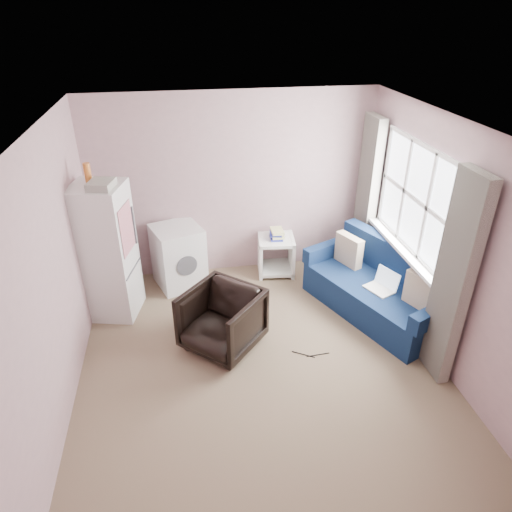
{
  "coord_description": "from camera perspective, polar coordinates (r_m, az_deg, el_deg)",
  "views": [
    {
      "loc": [
        -0.69,
        -3.67,
        3.42
      ],
      "look_at": [
        0.05,
        0.6,
        1.0
      ],
      "focal_mm": 32.0,
      "sensor_mm": 36.0,
      "label": 1
    }
  ],
  "objects": [
    {
      "name": "sofa",
      "position": [
        5.87,
        15.2,
        -4.03
      ],
      "size": [
        1.53,
        2.07,
        0.84
      ],
      "rotation": [
        0.0,
        0.0,
        0.41
      ],
      "color": "navy",
      "rests_on": "ground"
    },
    {
      "name": "side_table",
      "position": [
        6.47,
        2.51,
        0.46
      ],
      "size": [
        0.55,
        0.55,
        0.68
      ],
      "rotation": [
        0.0,
        0.0,
        -0.12
      ],
      "color": "white",
      "rests_on": "ground"
    },
    {
      "name": "floor_cables",
      "position": [
        5.2,
        6.85,
        -12.13
      ],
      "size": [
        0.41,
        0.15,
        0.01
      ],
      "rotation": [
        0.0,
        0.0,
        -0.21
      ],
      "color": "black",
      "rests_on": "ground"
    },
    {
      "name": "window_dressing",
      "position": [
        5.53,
        17.84,
        2.96
      ],
      "size": [
        0.17,
        2.62,
        2.18
      ],
      "color": "white",
      "rests_on": "ground"
    },
    {
      "name": "washing_machine",
      "position": [
        6.23,
        -9.67,
        0.13
      ],
      "size": [
        0.76,
        0.76,
        0.85
      ],
      "rotation": [
        0.0,
        0.0,
        0.34
      ],
      "color": "silver",
      "rests_on": "ground"
    },
    {
      "name": "fridge",
      "position": [
        5.65,
        -18.14,
        0.55
      ],
      "size": [
        0.7,
        0.69,
        1.9
      ],
      "rotation": [
        0.0,
        0.0,
        -0.24
      ],
      "color": "silver",
      "rests_on": "ground"
    },
    {
      "name": "armchair",
      "position": [
        5.07,
        -4.3,
        -7.66
      ],
      "size": [
        1.03,
        1.03,
        0.78
      ],
      "primitive_type": "imported",
      "rotation": [
        0.0,
        0.0,
        -0.73
      ],
      "color": "black",
      "rests_on": "ground"
    },
    {
      "name": "room",
      "position": [
        4.33,
        0.94,
        -0.88
      ],
      "size": [
        3.84,
        4.24,
        2.54
      ],
      "color": "#7D6952",
      "rests_on": "ground"
    }
  ]
}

